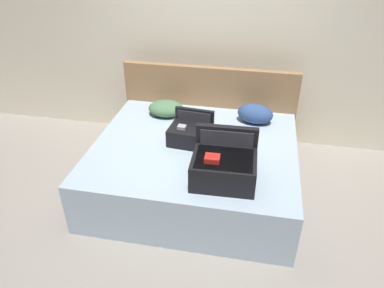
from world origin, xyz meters
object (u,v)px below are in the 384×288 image
object	(u,v)px
hard_case_medium	(191,133)
hard_case_large	(224,165)
pillow_center_head	(166,108)
bed	(194,167)
pillow_near_headboard	(255,114)

from	to	relation	value
hard_case_medium	hard_case_large	bearing A→B (deg)	-48.50
hard_case_large	hard_case_medium	xyz separation A→B (m)	(-0.41, 0.57, -0.04)
hard_case_medium	pillow_center_head	distance (m)	0.66
hard_case_large	bed	bearing A→B (deg)	123.49
hard_case_large	pillow_center_head	bearing A→B (deg)	124.57
bed	pillow_center_head	distance (m)	0.83
hard_case_large	pillow_near_headboard	size ratio (longest dim) A/B	1.43
pillow_near_headboard	hard_case_large	bearing A→B (deg)	-101.07
hard_case_large	pillow_near_headboard	bearing A→B (deg)	77.05
hard_case_medium	pillow_near_headboard	size ratio (longest dim) A/B	1.11
bed	hard_case_large	distance (m)	0.75
bed	hard_case_large	world-z (taller)	hard_case_large
pillow_near_headboard	pillow_center_head	distance (m)	1.03
bed	pillow_near_headboard	xyz separation A→B (m)	(0.58, 0.62, 0.39)
hard_case_medium	pillow_center_head	bearing A→B (deg)	132.42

